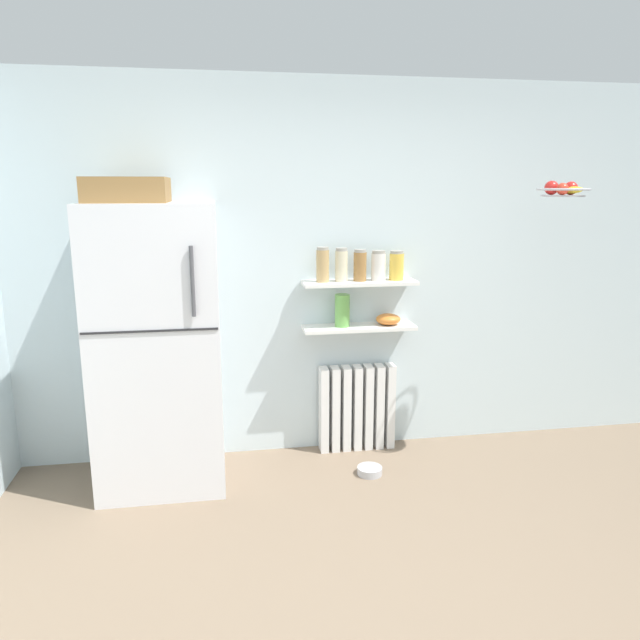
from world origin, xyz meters
TOP-DOWN VIEW (x-y plane):
  - ground_plane at (0.00, 0.50)m, footprint 7.04×7.04m
  - back_wall at (0.00, 2.05)m, footprint 7.04×0.10m
  - refrigerator at (-1.21, 1.66)m, footprint 0.77×0.70m
  - radiator at (0.14, 1.92)m, footprint 0.55×0.12m
  - wall_shelf_lower at (0.14, 1.89)m, footprint 0.79×0.22m
  - wall_shelf_upper at (0.14, 1.89)m, footprint 0.79×0.22m
  - storage_jar_0 at (-0.12, 1.89)m, footprint 0.09×0.09m
  - storage_jar_1 at (0.01, 1.89)m, footprint 0.09×0.09m
  - storage_jar_2 at (0.14, 1.89)m, footprint 0.09×0.09m
  - storage_jar_3 at (0.27, 1.89)m, footprint 0.10×0.10m
  - storage_jar_4 at (0.40, 1.89)m, footprint 0.10×0.10m
  - vase at (0.02, 1.89)m, footprint 0.10×0.10m
  - shelf_bowl at (0.35, 1.89)m, footprint 0.17×0.17m
  - pet_food_bowl at (0.14, 1.50)m, footprint 0.17×0.17m
  - hanging_fruit_basket at (1.33, 1.44)m, footprint 0.32×0.32m

SIDE VIEW (x-z plane):
  - ground_plane at x=0.00m, z-range 0.00..0.00m
  - pet_food_bowl at x=0.14m, z-range 0.00..0.05m
  - radiator at x=0.14m, z-range 0.00..0.63m
  - wall_shelf_lower at x=0.14m, z-range 0.91..0.93m
  - refrigerator at x=-1.21m, z-range -0.04..1.90m
  - shelf_bowl at x=0.35m, z-range 0.93..1.01m
  - vase at x=0.02m, z-range 0.93..1.16m
  - wall_shelf_upper at x=0.14m, z-range 1.22..1.25m
  - back_wall at x=0.00m, z-range 0.00..2.60m
  - storage_jar_4 at x=0.40m, z-range 1.25..1.45m
  - storage_jar_3 at x=0.27m, z-range 1.25..1.45m
  - storage_jar_2 at x=0.14m, z-range 1.25..1.46m
  - storage_jar_1 at x=0.01m, z-range 1.25..1.48m
  - storage_jar_0 at x=-0.12m, z-range 1.25..1.49m
  - hanging_fruit_basket at x=1.33m, z-range 1.81..1.91m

